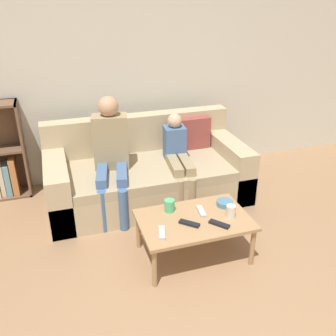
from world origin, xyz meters
TOP-DOWN VIEW (x-y plane):
  - wall_back at (0.00, 2.96)m, footprint 12.00×0.06m
  - couch at (0.00, 2.28)m, footprint 2.07×0.98m
  - coffee_table at (0.11, 1.18)m, footprint 0.91×0.59m
  - person_adult at (-0.38, 2.18)m, footprint 0.43×0.71m
  - person_child at (0.29, 2.12)m, footprint 0.28×0.68m
  - cup_near at (-0.05, 1.36)m, footprint 0.09×0.09m
  - cup_far at (0.40, 1.11)m, footprint 0.08×0.08m
  - tv_remote_0 at (0.04, 1.11)m, footprint 0.16×0.15m
  - tv_remote_1 at (0.20, 1.25)m, footprint 0.07×0.17m
  - tv_remote_2 at (-0.21, 1.06)m, footprint 0.09×0.18m
  - tv_remote_3 at (0.26, 1.03)m, footprint 0.14×0.16m
  - snack_bowl at (0.44, 1.29)m, footprint 0.14×0.14m

SIDE VIEW (x-z plane):
  - couch at x=0.00m, z-range -0.14..0.69m
  - coffee_table at x=0.11m, z-range 0.15..0.52m
  - tv_remote_0 at x=0.04m, z-range 0.37..0.39m
  - tv_remote_1 at x=0.20m, z-range 0.37..0.39m
  - tv_remote_2 at x=-0.21m, z-range 0.37..0.39m
  - tv_remote_3 at x=0.26m, z-range 0.37..0.39m
  - snack_bowl at x=0.44m, z-range 0.37..0.42m
  - cup_near at x=-0.05m, z-range 0.37..0.48m
  - cup_far at x=0.40m, z-range 0.37..0.48m
  - person_child at x=0.29m, z-range 0.05..0.97m
  - person_adult at x=-0.38m, z-range 0.08..1.23m
  - wall_back at x=0.00m, z-range 0.00..2.60m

